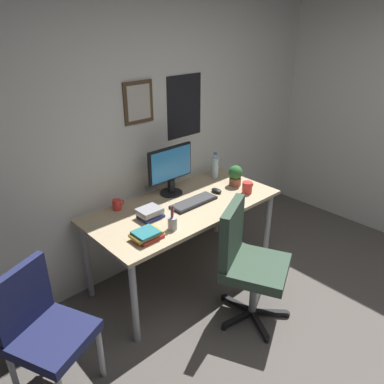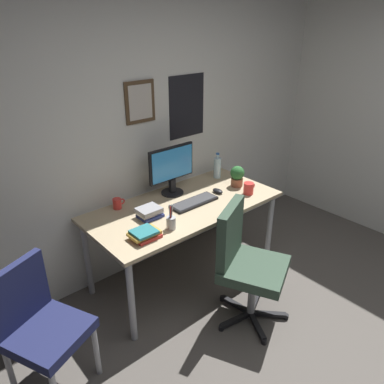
# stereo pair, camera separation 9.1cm
# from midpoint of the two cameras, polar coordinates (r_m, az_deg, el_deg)

# --- Properties ---
(wall_back) EXTENTS (4.40, 0.10, 2.60)m
(wall_back) POSITION_cam_midpoint_polar(r_m,az_deg,el_deg) (3.28, -7.67, 9.83)
(wall_back) COLOR silver
(wall_back) RESTS_ON ground_plane
(desk) EXTENTS (1.66, 0.79, 0.73)m
(desk) POSITION_cam_midpoint_polar(r_m,az_deg,el_deg) (3.16, -2.06, -3.05)
(desk) COLOR tan
(desk) RESTS_ON ground_plane
(office_chair) EXTENTS (0.61, 0.61, 0.95)m
(office_chair) POSITION_cam_midpoint_polar(r_m,az_deg,el_deg) (2.84, 7.41, -10.06)
(office_chair) COLOR #334738
(office_chair) RESTS_ON ground_plane
(side_chair) EXTENTS (0.55, 0.55, 0.88)m
(side_chair) POSITION_cam_midpoint_polar(r_m,az_deg,el_deg) (2.52, -22.97, -18.46)
(side_chair) COLOR #1E234C
(side_chair) RESTS_ON ground_plane
(monitor) EXTENTS (0.46, 0.20, 0.43)m
(monitor) POSITION_cam_midpoint_polar(r_m,az_deg,el_deg) (3.23, -4.13, 3.60)
(monitor) COLOR black
(monitor) RESTS_ON desk
(keyboard) EXTENTS (0.43, 0.15, 0.03)m
(keyboard) POSITION_cam_midpoint_polar(r_m,az_deg,el_deg) (3.14, -0.56, -1.58)
(keyboard) COLOR black
(keyboard) RESTS_ON desk
(computer_mouse) EXTENTS (0.06, 0.11, 0.04)m
(computer_mouse) POSITION_cam_midpoint_polar(r_m,az_deg,el_deg) (3.34, 3.00, 0.21)
(computer_mouse) COLOR black
(computer_mouse) RESTS_ON desk
(water_bottle) EXTENTS (0.07, 0.07, 0.25)m
(water_bottle) POSITION_cam_midpoint_polar(r_m,az_deg,el_deg) (3.63, 2.83, 3.85)
(water_bottle) COLOR silver
(water_bottle) RESTS_ON desk
(coffee_mug_near) EXTENTS (0.13, 0.09, 0.10)m
(coffee_mug_near) POSITION_cam_midpoint_polar(r_m,az_deg,el_deg) (3.34, 7.73, 0.68)
(coffee_mug_near) COLOR red
(coffee_mug_near) RESTS_ON desk
(coffee_mug_far) EXTENTS (0.11, 0.07, 0.09)m
(coffee_mug_far) POSITION_cam_midpoint_polar(r_m,az_deg,el_deg) (3.10, -12.27, -1.91)
(coffee_mug_far) COLOR red
(coffee_mug_far) RESTS_ON desk
(potted_plant) EXTENTS (0.13, 0.13, 0.20)m
(potted_plant) POSITION_cam_midpoint_polar(r_m,az_deg,el_deg) (3.46, 5.93, 2.63)
(potted_plant) COLOR brown
(potted_plant) RESTS_ON desk
(pen_cup) EXTENTS (0.07, 0.07, 0.20)m
(pen_cup) POSITION_cam_midpoint_polar(r_m,az_deg,el_deg) (2.76, -3.97, -4.71)
(pen_cup) COLOR #9EA0A5
(pen_cup) RESTS_ON desk
(book_stack_left) EXTENTS (0.20, 0.15, 0.08)m
(book_stack_left) POSITION_cam_midpoint_polar(r_m,az_deg,el_deg) (2.93, -7.34, -3.20)
(book_stack_left) COLOR navy
(book_stack_left) RESTS_ON desk
(book_stack_right) EXTENTS (0.21, 0.16, 0.07)m
(book_stack_right) POSITION_cam_midpoint_polar(r_m,az_deg,el_deg) (2.66, -7.88, -6.55)
(book_stack_right) COLOR #B22D28
(book_stack_right) RESTS_ON desk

